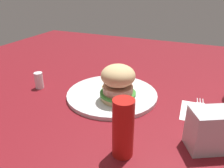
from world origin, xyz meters
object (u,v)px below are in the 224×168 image
at_px(fries_pile, 117,83).
at_px(salt_shaker, 39,80).
at_px(fork, 202,112).
at_px(ketchup_bottle, 123,128).
at_px(plate, 112,94).
at_px(sandwich, 118,83).
at_px(napkin_dispenser, 211,130).
at_px(napkin, 201,113).

relative_size(fries_pile, salt_shaker, 1.75).
xyz_separation_m(fork, ketchup_bottle, (-0.24, 0.14, 0.06)).
relative_size(fries_pile, fork, 0.55).
bearing_deg(fork, plate, 91.58).
relative_size(plate, sandwich, 2.63).
relative_size(sandwich, napkin_dispenser, 1.16).
xyz_separation_m(ketchup_bottle, salt_shaker, (0.19, 0.37, -0.04)).
bearing_deg(napkin_dispenser, ketchup_bottle, -179.28).
height_order(plate, napkin_dispenser, napkin_dispenser).
bearing_deg(salt_shaker, fork, -84.51).
height_order(plate, fries_pile, fries_pile).
relative_size(plate, napkin, 2.57).
relative_size(sandwich, fries_pile, 1.12).
bearing_deg(fork, sandwich, 99.46).
bearing_deg(napkin_dispenser, fork, 69.18).
height_order(napkin_dispenser, salt_shaker, napkin_dispenser).
bearing_deg(salt_shaker, sandwich, -87.85).
distance_m(napkin, ketchup_bottle, 0.28).
height_order(sandwich, ketchup_bottle, ketchup_bottle).
distance_m(fries_pile, napkin_dispenser, 0.36).
distance_m(fries_pile, fork, 0.28).
xyz_separation_m(plate, napkin, (0.01, -0.27, -0.01)).
distance_m(plate, napkin, 0.27).
relative_size(fries_pile, napkin_dispenser, 1.04).
distance_m(ketchup_bottle, salt_shaker, 0.42).
distance_m(napkin_dispenser, ketchup_bottle, 0.19).
bearing_deg(fork, napkin, -174.08).
distance_m(fries_pile, salt_shaker, 0.26).
relative_size(fries_pile, napkin, 0.87).
distance_m(sandwich, napkin_dispenser, 0.28).
height_order(sandwich, fork, sandwich).
bearing_deg(sandwich, plate, 45.67).
bearing_deg(fries_pile, sandwich, -155.80).
bearing_deg(fries_pile, napkin_dispenser, -124.46).
bearing_deg(fries_pile, napkin, -102.05).
xyz_separation_m(sandwich, fries_pile, (0.10, 0.04, -0.05)).
height_order(fries_pile, napkin, fries_pile).
height_order(napkin, salt_shaker, salt_shaker).
relative_size(plate, salt_shaker, 5.14).
relative_size(ketchup_bottle, salt_shaker, 2.35).
height_order(fork, ketchup_bottle, ketchup_bottle).
distance_m(plate, napkin_dispenser, 0.32).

